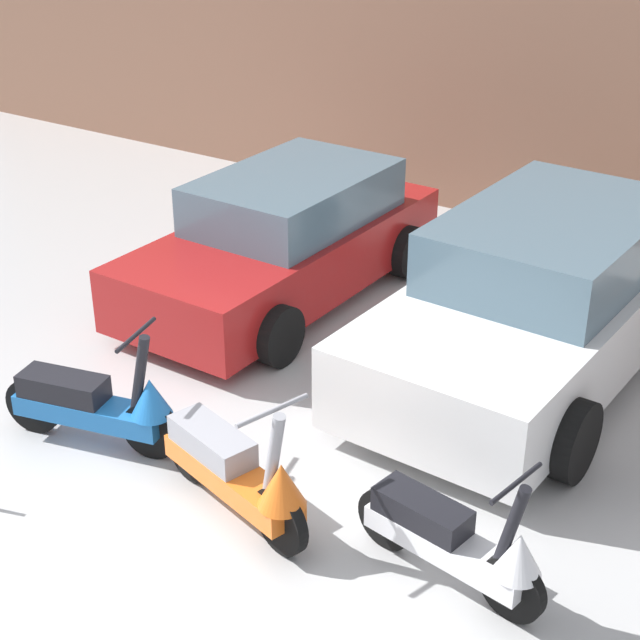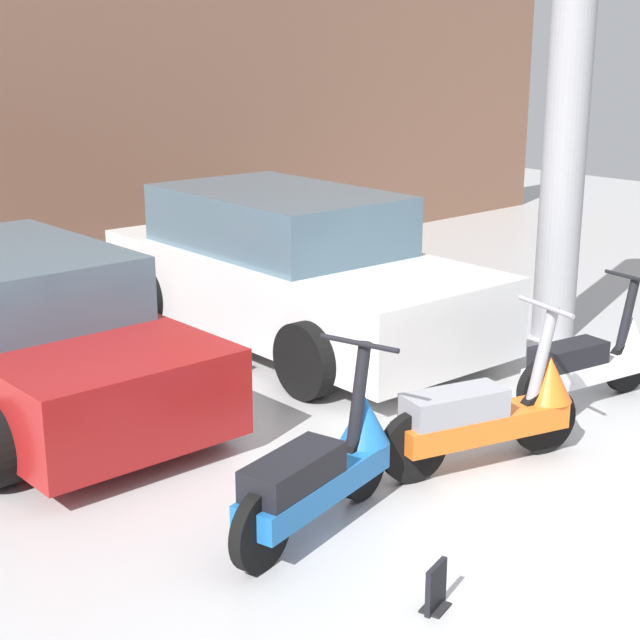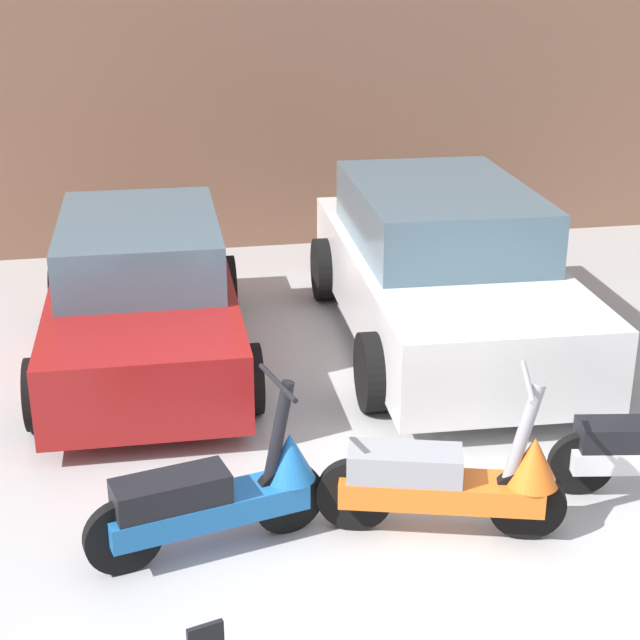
{
  "view_description": "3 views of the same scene",
  "coord_description": "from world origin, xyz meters",
  "px_view_note": "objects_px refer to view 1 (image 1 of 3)",
  "views": [
    {
      "loc": [
        4.14,
        -3.75,
        4.46
      ],
      "look_at": [
        0.04,
        2.49,
        0.65
      ],
      "focal_mm": 55.0,
      "sensor_mm": 36.0,
      "label": 1
    },
    {
      "loc": [
        -4.58,
        -3.24,
        2.89
      ],
      "look_at": [
        -0.03,
        1.75,
        0.93
      ],
      "focal_mm": 55.0,
      "sensor_mm": 36.0,
      "label": 2
    },
    {
      "loc": [
        -1.28,
        -4.53,
        3.61
      ],
      "look_at": [
        0.03,
        2.33,
        0.87
      ],
      "focal_mm": 55.0,
      "sensor_mm": 36.0,
      "label": 3
    }
  ],
  "objects_px": {
    "scooter_front_center": "(456,540)",
    "car_rear_center": "(541,298)",
    "scooter_front_right": "(238,471)",
    "scooter_front_left": "(97,403)",
    "car_rear_left": "(285,240)"
  },
  "relations": [
    {
      "from": "scooter_front_left",
      "to": "scooter_front_right",
      "type": "height_order",
      "value": "scooter_front_right"
    },
    {
      "from": "scooter_front_center",
      "to": "scooter_front_left",
      "type": "bearing_deg",
      "value": -168.63
    },
    {
      "from": "car_rear_left",
      "to": "scooter_front_center",
      "type": "bearing_deg",
      "value": 49.92
    },
    {
      "from": "car_rear_left",
      "to": "car_rear_center",
      "type": "xyz_separation_m",
      "value": [
        2.79,
        -0.03,
        0.08
      ]
    },
    {
      "from": "scooter_front_right",
      "to": "scooter_front_center",
      "type": "height_order",
      "value": "scooter_front_right"
    },
    {
      "from": "scooter_front_right",
      "to": "car_rear_center",
      "type": "height_order",
      "value": "car_rear_center"
    },
    {
      "from": "scooter_front_right",
      "to": "car_rear_left",
      "type": "xyz_separation_m",
      "value": [
        -1.86,
        3.23,
        0.22
      ]
    },
    {
      "from": "scooter_front_left",
      "to": "car_rear_left",
      "type": "relative_size",
      "value": 0.4
    },
    {
      "from": "scooter_front_right",
      "to": "scooter_front_center",
      "type": "xyz_separation_m",
      "value": [
        1.59,
        0.21,
        -0.03
      ]
    },
    {
      "from": "scooter_front_center",
      "to": "scooter_front_right",
      "type": "bearing_deg",
      "value": -162.8
    },
    {
      "from": "scooter_front_right",
      "to": "scooter_front_center",
      "type": "distance_m",
      "value": 1.61
    },
    {
      "from": "scooter_front_center",
      "to": "car_rear_center",
      "type": "xyz_separation_m",
      "value": [
        -0.67,
        2.99,
        0.34
      ]
    },
    {
      "from": "scooter_front_left",
      "to": "scooter_front_right",
      "type": "relative_size",
      "value": 0.98
    },
    {
      "from": "scooter_front_center",
      "to": "car_rear_center",
      "type": "distance_m",
      "value": 3.08
    },
    {
      "from": "scooter_front_right",
      "to": "car_rear_center",
      "type": "xyz_separation_m",
      "value": [
        0.93,
        3.2,
        0.3
      ]
    }
  ]
}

